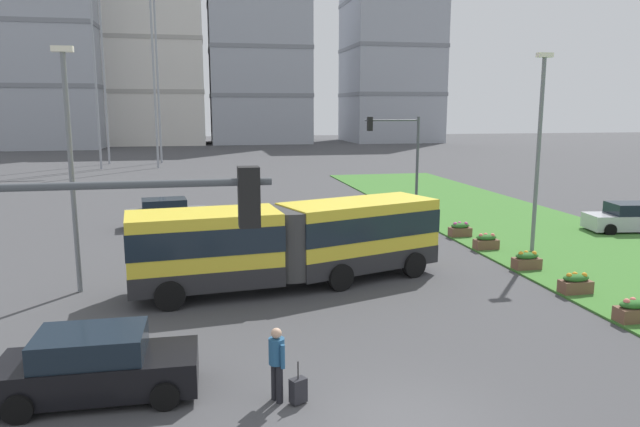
% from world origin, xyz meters
% --- Properties ---
extents(ground_plane, '(260.00, 260.00, 0.00)m').
position_xyz_m(ground_plane, '(0.00, 0.00, 0.00)').
color(ground_plane, '#424244').
extents(grass_median, '(10.00, 70.00, 0.08)m').
position_xyz_m(grass_median, '(13.23, 10.00, 0.04)').
color(grass_median, '#3D752D').
rests_on(grass_median, ground_plane).
extents(articulated_bus, '(11.93, 5.03, 3.00)m').
position_xyz_m(articulated_bus, '(-0.88, 10.35, 1.65)').
color(articulated_bus, yellow).
rests_on(articulated_bus, ground).
extents(car_silver_hatch, '(4.62, 2.54, 1.58)m').
position_xyz_m(car_silver_hatch, '(18.27, 16.14, 0.75)').
color(car_silver_hatch, '#B7BABF').
rests_on(car_silver_hatch, ground).
extents(car_grey_wagon, '(4.58, 2.42, 1.58)m').
position_xyz_m(car_grey_wagon, '(-6.04, 22.58, 0.75)').
color(car_grey_wagon, slate).
rests_on(car_grey_wagon, ground).
extents(car_black_sedan, '(4.42, 2.07, 1.58)m').
position_xyz_m(car_black_sedan, '(-6.54, 2.65, 0.75)').
color(car_black_sedan, black).
rests_on(car_black_sedan, ground).
extents(pedestrian_crossing, '(0.36, 0.53, 1.74)m').
position_xyz_m(pedestrian_crossing, '(-2.55, 1.63, 1.00)').
color(pedestrian_crossing, black).
rests_on(pedestrian_crossing, ground).
extents(rolling_suitcase, '(0.43, 0.38, 0.97)m').
position_xyz_m(rolling_suitcase, '(-2.10, 1.43, 0.31)').
color(rolling_suitcase, '#232328').
rests_on(rolling_suitcase, ground).
extents(flower_planter_1, '(1.10, 0.56, 0.74)m').
position_xyz_m(flower_planter_1, '(8.83, 4.27, 0.43)').
color(flower_planter_1, brown).
rests_on(flower_planter_1, grass_median).
extents(flower_planter_2, '(1.10, 0.56, 0.74)m').
position_xyz_m(flower_planter_2, '(8.83, 7.16, 0.43)').
color(flower_planter_2, brown).
rests_on(flower_planter_2, grass_median).
extents(flower_planter_3, '(1.10, 0.56, 0.74)m').
position_xyz_m(flower_planter_3, '(8.83, 10.38, 0.43)').
color(flower_planter_3, brown).
rests_on(flower_planter_3, grass_median).
extents(flower_planter_4, '(1.10, 0.56, 0.74)m').
position_xyz_m(flower_planter_4, '(8.83, 13.88, 0.43)').
color(flower_planter_4, brown).
rests_on(flower_planter_4, grass_median).
extents(flower_planter_5, '(1.10, 0.56, 0.74)m').
position_xyz_m(flower_planter_5, '(8.83, 16.70, 0.43)').
color(flower_planter_5, brown).
rests_on(flower_planter_5, grass_median).
extents(traffic_light_near_left, '(4.43, 0.28, 5.80)m').
position_xyz_m(traffic_light_near_left, '(-6.01, -3.00, 4.04)').
color(traffic_light_near_left, '#474C51').
rests_on(traffic_light_near_left, ground).
extents(traffic_light_far_right, '(3.31, 0.28, 6.05)m').
position_xyz_m(traffic_light_far_right, '(7.39, 22.00, 4.12)').
color(traffic_light_far_right, '#474C51').
rests_on(traffic_light_far_right, ground).
extents(streetlight_left, '(0.70, 0.28, 8.61)m').
position_xyz_m(streetlight_left, '(-8.50, 11.04, 4.75)').
color(streetlight_left, slate).
rests_on(streetlight_left, ground).
extents(streetlight_median, '(0.70, 0.28, 8.91)m').
position_xyz_m(streetlight_median, '(10.73, 13.10, 4.90)').
color(streetlight_median, slate).
rests_on(streetlight_median, ground).
extents(apartment_tower_west, '(20.86, 16.80, 38.31)m').
position_xyz_m(apartment_tower_west, '(-30.00, 95.28, 19.17)').
color(apartment_tower_west, '#9EA3AD').
rests_on(apartment_tower_west, ground).
extents(apartment_tower_centre, '(18.35, 14.88, 42.21)m').
position_xyz_m(apartment_tower_centre, '(7.19, 102.37, 21.13)').
color(apartment_tower_centre, '#9EA3AD').
rests_on(apartment_tower_centre, ground).
extents(apartment_tower_eastcentre, '(17.11, 17.10, 35.05)m').
position_xyz_m(apartment_tower_eastcentre, '(32.98, 102.16, 17.54)').
color(apartment_tower_eastcentre, '#9EA3AD').
rests_on(apartment_tower_eastcentre, ground).
extents(transmission_pylon, '(9.00, 6.24, 29.27)m').
position_xyz_m(transmission_pylon, '(-11.71, 59.44, 16.05)').
color(transmission_pylon, gray).
rests_on(transmission_pylon, ground).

